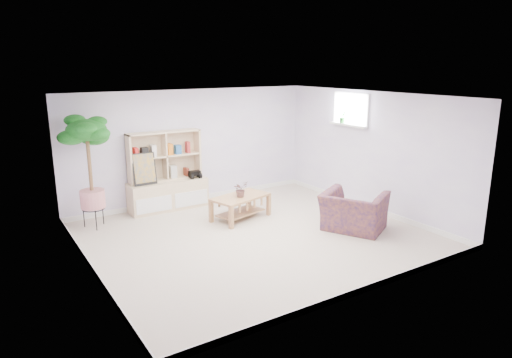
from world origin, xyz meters
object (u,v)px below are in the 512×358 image
coffee_table (241,207)px  floor_tree (90,173)px  armchair (354,209)px  storage_unit (167,171)px

coffee_table → floor_tree: floor_tree is taller
floor_tree → armchair: (3.89, -2.64, -0.64)m
storage_unit → floor_tree: bearing=-168.9°
storage_unit → armchair: 3.78m
floor_tree → storage_unit: bearing=11.1°
coffee_table → armchair: 2.14m
storage_unit → coffee_table: bearing=-54.9°
floor_tree → armchair: size_ratio=1.93×
floor_tree → armchair: bearing=-34.1°
armchair → floor_tree: bearing=28.1°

